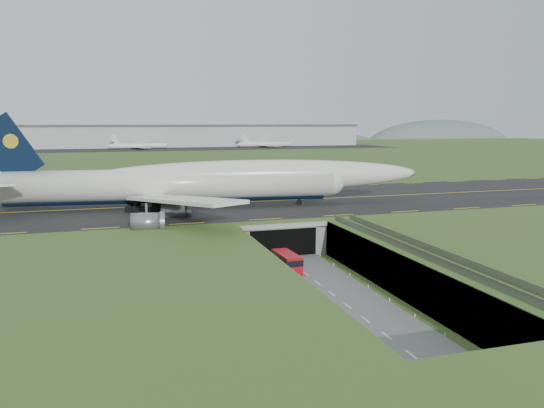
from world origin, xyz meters
name	(u,v)px	position (x,y,z in m)	size (l,w,h in m)	color
ground	(299,270)	(0.00, 0.00, 0.00)	(900.00, 900.00, 0.00)	#3F5C24
airfield_deck	(299,251)	(0.00, 0.00, 3.00)	(800.00, 800.00, 6.00)	gray
trench_road	(317,283)	(0.00, -7.50, 0.10)	(12.00, 75.00, 0.20)	slate
taxiway	(247,202)	(0.00, 33.00, 6.09)	(800.00, 44.00, 0.18)	black
tunnel_portal	(269,229)	(0.00, 16.71, 3.33)	(17.00, 22.30, 6.00)	gray
guideway	(430,262)	(11.00, -19.11, 5.32)	(3.00, 53.00, 7.05)	#A8A8A3
jumbo_jet	(203,182)	(-10.30, 28.33, 11.28)	(91.27, 58.99, 19.64)	silver
shuttle_tram	(287,262)	(-2.30, -0.60, 1.61)	(3.04, 7.25, 2.92)	#AF0B17
cargo_terminal	(152,136)	(-0.10, 299.41, 13.96)	(320.00, 67.00, 15.60)	#B2B2B2
distant_hills	(210,151)	(64.38, 430.00, -4.00)	(700.00, 91.00, 60.00)	slate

